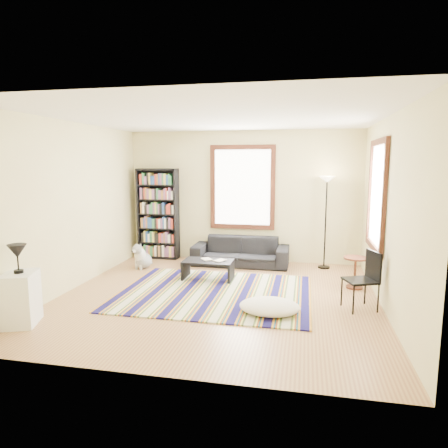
% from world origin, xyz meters
% --- Properties ---
extents(floor, '(5.00, 5.00, 0.10)m').
position_xyz_m(floor, '(0.00, 0.00, -0.05)').
color(floor, '#A77F4C').
rests_on(floor, ground).
extents(ceiling, '(5.00, 5.00, 0.10)m').
position_xyz_m(ceiling, '(0.00, 0.00, 2.85)').
color(ceiling, white).
rests_on(ceiling, floor).
extents(wall_back, '(5.00, 0.10, 2.80)m').
position_xyz_m(wall_back, '(0.00, 2.55, 1.40)').
color(wall_back, beige).
rests_on(wall_back, floor).
extents(wall_front, '(5.00, 0.10, 2.80)m').
position_xyz_m(wall_front, '(0.00, -2.55, 1.40)').
color(wall_front, beige).
rests_on(wall_front, floor).
extents(wall_left, '(0.10, 5.00, 2.80)m').
position_xyz_m(wall_left, '(-2.55, 0.00, 1.40)').
color(wall_left, beige).
rests_on(wall_left, floor).
extents(wall_right, '(0.10, 5.00, 2.80)m').
position_xyz_m(wall_right, '(2.55, 0.00, 1.40)').
color(wall_right, beige).
rests_on(wall_right, floor).
extents(window_back, '(1.20, 0.06, 1.60)m').
position_xyz_m(window_back, '(0.00, 2.47, 1.60)').
color(window_back, white).
rests_on(window_back, wall_back).
extents(window_right, '(0.06, 1.20, 1.60)m').
position_xyz_m(window_right, '(2.47, 0.80, 1.60)').
color(window_right, white).
rests_on(window_right, wall_right).
extents(rug, '(3.09, 2.48, 0.02)m').
position_xyz_m(rug, '(-0.08, 0.13, 0.01)').
color(rug, '#110D45').
rests_on(rug, floor).
extents(sofa, '(1.99, 0.78, 0.58)m').
position_xyz_m(sofa, '(0.04, 2.05, 0.29)').
color(sofa, black).
rests_on(sofa, floor).
extents(bookshelf, '(0.90, 0.30, 2.00)m').
position_xyz_m(bookshelf, '(-1.87, 2.32, 1.00)').
color(bookshelf, black).
rests_on(bookshelf, floor).
extents(coffee_table, '(0.98, 0.67, 0.36)m').
position_xyz_m(coffee_table, '(-0.37, 0.87, 0.18)').
color(coffee_table, black).
rests_on(coffee_table, floor).
extents(book_a, '(0.26, 0.25, 0.02)m').
position_xyz_m(book_a, '(-0.47, 0.87, 0.37)').
color(book_a, beige).
rests_on(book_a, coffee_table).
extents(book_b, '(0.25, 0.27, 0.02)m').
position_xyz_m(book_b, '(-0.22, 0.92, 0.37)').
color(book_b, beige).
rests_on(book_b, coffee_table).
extents(floor_cushion, '(0.91, 0.71, 0.22)m').
position_xyz_m(floor_cushion, '(0.88, -0.59, 0.11)').
color(floor_cushion, white).
rests_on(floor_cushion, floor).
extents(floor_lamp, '(0.35, 0.35, 1.86)m').
position_xyz_m(floor_lamp, '(1.74, 2.15, 0.93)').
color(floor_lamp, black).
rests_on(floor_lamp, floor).
extents(side_table, '(0.47, 0.47, 0.54)m').
position_xyz_m(side_table, '(2.20, 0.89, 0.27)').
color(side_table, '#411D10').
rests_on(side_table, floor).
extents(folding_chair, '(0.54, 0.53, 0.86)m').
position_xyz_m(folding_chair, '(2.15, -0.14, 0.43)').
color(folding_chair, black).
rests_on(folding_chair, floor).
extents(white_cabinet, '(0.52, 0.60, 0.70)m').
position_xyz_m(white_cabinet, '(-2.30, -1.61, 0.35)').
color(white_cabinet, white).
rests_on(white_cabinet, floor).
extents(table_lamp, '(0.28, 0.28, 0.38)m').
position_xyz_m(table_lamp, '(-2.30, -1.61, 0.89)').
color(table_lamp, black).
rests_on(table_lamp, white_cabinet).
extents(dog, '(0.52, 0.61, 0.51)m').
position_xyz_m(dog, '(-1.86, 1.40, 0.26)').
color(dog, '#B4B4B4').
rests_on(dog, floor).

